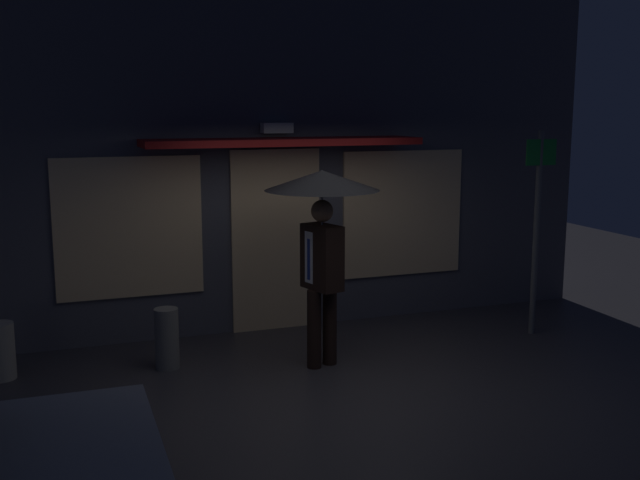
# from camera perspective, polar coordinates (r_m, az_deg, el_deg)

# --- Properties ---
(ground_plane) EXTENTS (18.00, 18.00, 0.00)m
(ground_plane) POSITION_cam_1_polar(r_m,az_deg,el_deg) (7.47, 1.71, -11.12)
(ground_plane) COLOR #38353A
(building_facade) EXTENTS (8.54, 1.00, 4.53)m
(building_facade) POSITION_cam_1_polar(r_m,az_deg,el_deg) (9.20, -3.69, 7.14)
(building_facade) COLOR #4C4C56
(building_facade) RESTS_ON ground
(person_with_umbrella) EXTENTS (1.18, 1.18, 2.06)m
(person_with_umbrella) POSITION_cam_1_polar(r_m,az_deg,el_deg) (7.71, 0.15, 2.30)
(person_with_umbrella) COLOR black
(person_with_umbrella) RESTS_ON ground
(street_sign_post) EXTENTS (0.40, 0.07, 2.43)m
(street_sign_post) POSITION_cam_1_polar(r_m,az_deg,el_deg) (9.25, 16.02, 1.41)
(street_sign_post) COLOR #595B60
(street_sign_post) RESTS_ON ground
(sidewalk_bollard) EXTENTS (0.25, 0.25, 0.64)m
(sidewalk_bollard) POSITION_cam_1_polar(r_m,az_deg,el_deg) (8.09, -11.46, -7.28)
(sidewalk_bollard) COLOR slate
(sidewalk_bollard) RESTS_ON ground
(sidewalk_bollard_2) EXTENTS (0.28, 0.28, 0.58)m
(sidewalk_bollard_2) POSITION_cam_1_polar(r_m,az_deg,el_deg) (8.27, -22.94, -7.72)
(sidewalk_bollard_2) COLOR #9E998E
(sidewalk_bollard_2) RESTS_ON ground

